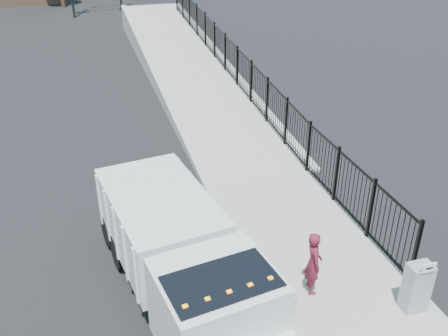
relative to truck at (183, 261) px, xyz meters
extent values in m
plane|color=black|center=(1.89, 1.14, -1.35)|extent=(120.00, 120.00, 0.00)
cube|color=#9E998E|center=(3.81, -0.86, -1.29)|extent=(3.55, 12.00, 0.12)
cube|color=#ADAAA3|center=(1.89, -0.86, -1.27)|extent=(0.30, 12.00, 0.16)
cube|color=#9E998E|center=(4.01, 17.14, -1.35)|extent=(3.95, 24.06, 3.19)
cube|color=black|center=(5.44, 13.14, -0.45)|extent=(0.10, 28.00, 1.80)
cube|color=black|center=(-0.06, 0.35, -0.84)|extent=(1.90, 6.36, 0.20)
cube|color=silver|center=(0.28, -1.75, 0.08)|extent=(2.46, 2.35, 1.85)
cube|color=black|center=(0.31, -1.98, 0.64)|extent=(2.20, 1.51, 0.79)
cube|color=silver|center=(-0.24, 1.54, 0.08)|extent=(2.80, 4.18, 1.57)
cube|color=silver|center=(1.56, -2.48, 0.50)|extent=(0.06, 0.06, 0.32)
cube|color=orange|center=(-0.46, -2.43, 1.02)|extent=(0.10, 0.09, 0.06)
cube|color=orange|center=(-0.05, -2.37, 1.02)|extent=(0.10, 0.09, 0.06)
cube|color=orange|center=(0.36, -2.30, 1.02)|extent=(0.10, 0.09, 0.06)
cube|color=orange|center=(0.77, -2.24, 1.02)|extent=(0.10, 0.09, 0.06)
cube|color=orange|center=(1.19, -2.17, 1.02)|extent=(0.10, 0.09, 0.06)
cylinder|color=black|center=(-1.29, 1.93, -0.89)|extent=(0.44, 0.96, 0.92)
cylinder|color=black|center=(0.63, 2.24, -0.89)|extent=(0.44, 0.96, 0.92)
cylinder|color=black|center=(-1.45, 2.94, -0.89)|extent=(0.44, 0.96, 0.92)
cylinder|color=black|center=(0.47, 3.24, -0.89)|extent=(0.44, 0.96, 0.92)
imported|color=maroon|center=(3.01, -0.40, -0.41)|extent=(0.51, 0.67, 1.64)
cube|color=gray|center=(4.99, -1.63, -0.61)|extent=(0.55, 0.40, 1.25)
cube|color=white|center=(4.99, -1.85, 0.13)|extent=(0.35, 0.04, 0.22)
camera|label=1|loc=(-1.60, -8.65, 7.11)|focal=40.00mm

